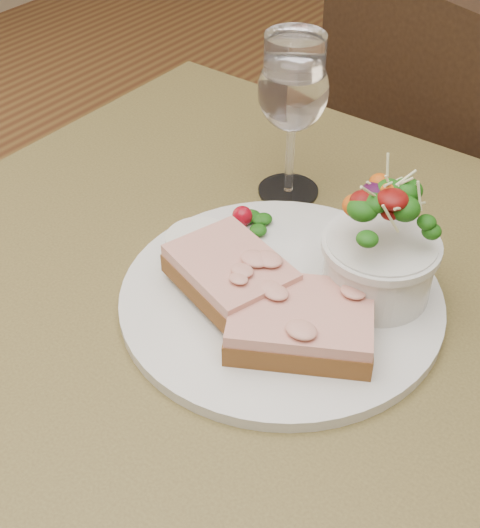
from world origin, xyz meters
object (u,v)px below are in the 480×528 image
Objects in this scene: sandwich_front at (301,322)px; wine_glass at (293,95)px; chair_far at (451,295)px; cafe_table at (239,384)px; sandwich_back at (230,273)px; dinner_plate at (281,298)px; ramekin at (199,249)px; salad_bowl at (382,242)px.

sandwich_front is 0.26m from wine_glass.
chair_far is 5.14× the size of wine_glass.
cafe_table is at bearing 150.70° from sandwich_front.
sandwich_back is (-0.09, 0.01, 0.01)m from sandwich_front.
wine_glass is (-0.10, 0.16, 0.12)m from dinner_plate.
sandwich_back is 0.05m from ramekin.
wine_glass is (-0.17, 0.10, 0.05)m from salad_bowl.
salad_bowl is at bearing 44.74° from cafe_table.
chair_far is 2.92× the size of dinner_plate.
cafe_table is at bearing 109.10° from chair_far.
chair_far reaches higher than sandwich_front.
ramekin is (-0.05, 0.01, -0.00)m from sandwich_back.
sandwich_back is 2.22× the size of ramekin.
salad_bowl is (0.11, 0.08, 0.04)m from sandwich_back.
wine_glass is at bearing 148.47° from salad_bowl.
sandwich_back is (-0.02, 0.01, 0.14)m from cafe_table.
wine_glass is at bearing 111.43° from cafe_table.
chair_far is (0.00, 0.66, -0.36)m from cafe_table.
dinner_plate is 0.09m from ramekin.
cafe_table is 0.12m from dinner_plate.
sandwich_back is at bearing 107.67° from chair_far.
cafe_table is 0.15m from ramekin.
salad_bowl is at bearing 23.76° from ramekin.
salad_bowl reaches higher than sandwich_front.
dinner_plate is 2.31× the size of sandwich_back.
chair_far reaches higher than ramekin.
sandwich_front is at bearing -9.58° from ramekin.
sandwich_front is at bearing 11.56° from sandwich_back.
dinner_plate is at bearing 51.58° from sandwich_back.
ramekin reaches higher than dinner_plate.
wine_glass is (-0.06, 0.19, 0.09)m from sandwich_back.
ramekin is 0.18m from salad_bowl.
sandwich_front is (0.07, -0.00, 0.13)m from cafe_table.
sandwich_back reaches higher than cafe_table.
chair_far reaches higher than salad_bowl.
chair_far is at bearing 91.97° from dinner_plate.
dinner_plate is 1.98× the size of sandwich_front.
cafe_table is at bearing -123.71° from dinner_plate.
dinner_plate is (0.02, 0.04, 0.11)m from cafe_table.
sandwich_front is 2.58× the size of ramekin.
wine_glass reaches higher than ramekin.
ramekin is at bearing -156.24° from salad_bowl.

